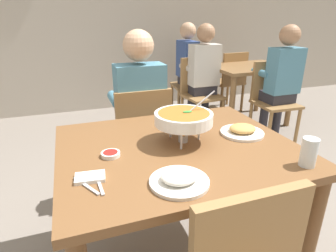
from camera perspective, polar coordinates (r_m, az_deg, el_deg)
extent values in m
cube|color=#BCB2A3|center=(4.50, -14.44, 22.22)|extent=(10.00, 0.10, 3.00)
cube|color=brown|center=(1.46, 1.98, -4.60)|extent=(1.19, 0.98, 0.04)
cylinder|color=brown|center=(1.65, 26.71, -19.91)|extent=(0.07, 0.07, 0.74)
cylinder|color=brown|center=(1.94, -18.26, -11.72)|extent=(0.07, 0.07, 0.74)
cylinder|color=brown|center=(2.19, 10.82, -6.90)|extent=(0.07, 0.07, 0.74)
cube|color=olive|center=(2.35, -5.89, -2.79)|extent=(0.44, 0.44, 0.03)
cube|color=olive|center=(2.08, -4.80, 1.09)|extent=(0.42, 0.04, 0.45)
cylinder|color=olive|center=(2.66, -2.72, -5.07)|extent=(0.04, 0.04, 0.42)
cylinder|color=olive|center=(2.59, -10.84, -6.25)|extent=(0.04, 0.04, 0.42)
cylinder|color=olive|center=(2.34, 0.04, -9.01)|extent=(0.04, 0.04, 0.42)
cylinder|color=olive|center=(2.26, -9.24, -10.54)|extent=(0.04, 0.04, 0.42)
cylinder|color=#2D2D38|center=(2.48, -3.57, -6.72)|extent=(0.10, 0.10, 0.45)
cylinder|color=#2D2D38|center=(2.44, -8.11, -7.41)|extent=(0.10, 0.10, 0.45)
cube|color=#2D2D38|center=(2.30, -5.84, -1.28)|extent=(0.32, 0.32, 0.12)
cube|color=teal|center=(2.13, -5.63, 5.65)|extent=(0.36, 0.20, 0.50)
sphere|color=tan|center=(2.05, -6.02, 15.89)|extent=(0.22, 0.22, 0.22)
cylinder|color=teal|center=(2.36, -3.01, 6.10)|extent=(0.08, 0.28, 0.08)
cylinder|color=teal|center=(2.30, -10.70, 5.30)|extent=(0.08, 0.28, 0.08)
cube|color=olive|center=(1.04, 15.99, -23.35)|extent=(0.42, 0.04, 0.45)
cylinder|color=silver|center=(1.51, 6.28, -0.92)|extent=(0.01, 0.01, 0.10)
cylinder|color=silver|center=(1.52, 0.43, -0.52)|extent=(0.01, 0.01, 0.10)
cylinder|color=silver|center=(1.39, 2.62, -2.80)|extent=(0.01, 0.01, 0.10)
torus|color=silver|center=(1.45, 3.15, 0.44)|extent=(0.21, 0.21, 0.01)
cylinder|color=#B2B2B7|center=(1.48, 3.09, -2.51)|extent=(0.05, 0.05, 0.04)
cone|color=orange|center=(1.47, 3.11, -1.37)|extent=(0.02, 0.02, 0.04)
cylinder|color=white|center=(1.44, 3.18, 1.55)|extent=(0.30, 0.30, 0.06)
cylinder|color=#AD6023|center=(1.43, 3.20, 2.49)|extent=(0.26, 0.26, 0.01)
ellipsoid|color=#388433|center=(1.44, 3.94, 2.92)|extent=(0.05, 0.03, 0.01)
cylinder|color=silver|center=(1.48, 6.16, 4.39)|extent=(0.18, 0.01, 0.13)
cylinder|color=white|center=(1.14, 2.29, -11.19)|extent=(0.24, 0.24, 0.01)
ellipsoid|color=white|center=(1.12, 2.31, -10.09)|extent=(0.15, 0.13, 0.04)
cylinder|color=white|center=(1.63, 14.73, -1.31)|extent=(0.24, 0.24, 0.01)
ellipsoid|color=tan|center=(1.62, 14.81, -0.49)|extent=(0.15, 0.13, 0.04)
cylinder|color=white|center=(1.36, -11.53, -5.62)|extent=(0.09, 0.09, 0.02)
cylinder|color=maroon|center=(1.36, -11.56, -5.28)|extent=(0.07, 0.07, 0.01)
cube|color=white|center=(1.21, -15.48, -9.98)|extent=(0.13, 0.09, 0.02)
cube|color=silver|center=(1.16, -16.23, -11.51)|extent=(0.09, 0.16, 0.01)
cube|color=silver|center=(1.17, -13.75, -11.19)|extent=(0.02, 0.17, 0.01)
cylinder|color=silver|center=(1.38, 26.59, -4.77)|extent=(0.07, 0.07, 0.13)
cylinder|color=#4C331E|center=(1.39, 26.46, -5.51)|extent=(0.06, 0.06, 0.08)
cube|color=brown|center=(3.94, 16.17, 11.34)|extent=(1.00, 0.80, 0.04)
cylinder|color=brown|center=(3.51, 12.78, 3.95)|extent=(0.07, 0.07, 0.74)
cylinder|color=brown|center=(4.04, 23.49, 4.97)|extent=(0.07, 0.07, 0.74)
cylinder|color=brown|center=(4.08, 7.77, 6.72)|extent=(0.07, 0.07, 0.74)
cylinder|color=brown|center=(4.54, 17.80, 7.41)|extent=(0.07, 0.07, 0.74)
cube|color=olive|center=(3.62, 7.00, 5.96)|extent=(0.48, 0.48, 0.03)
cube|color=olive|center=(3.73, 5.51, 10.27)|extent=(0.42, 0.08, 0.45)
cylinder|color=olive|center=(3.44, 5.83, 1.22)|extent=(0.04, 0.04, 0.42)
cylinder|color=olive|center=(3.64, 10.96, 2.10)|extent=(0.04, 0.04, 0.42)
cylinder|color=olive|center=(3.75, 2.84, 3.05)|extent=(0.04, 0.04, 0.42)
cylinder|color=olive|center=(3.94, 7.72, 3.78)|extent=(0.04, 0.04, 0.42)
cube|color=olive|center=(3.50, 20.95, 4.13)|extent=(0.46, 0.46, 0.03)
cube|color=olive|center=(3.60, 19.55, 8.72)|extent=(0.42, 0.06, 0.45)
cylinder|color=olive|center=(3.32, 19.78, -0.76)|extent=(0.04, 0.04, 0.42)
cylinder|color=olive|center=(3.55, 24.73, -0.05)|extent=(0.04, 0.04, 0.42)
cylinder|color=olive|center=(3.61, 16.29, 1.42)|extent=(0.04, 0.04, 0.42)
cylinder|color=olive|center=(3.82, 21.08, 1.96)|extent=(0.04, 0.04, 0.42)
cube|color=olive|center=(4.19, 4.03, 8.20)|extent=(0.48, 0.48, 0.03)
cube|color=olive|center=(4.21, 6.76, 11.50)|extent=(0.08, 0.42, 0.45)
cylinder|color=olive|center=(4.37, 0.81, 5.77)|extent=(0.04, 0.04, 0.42)
cylinder|color=olive|center=(4.02, 2.19, 4.34)|extent=(0.04, 0.04, 0.42)
cylinder|color=olive|center=(4.48, 5.54, 6.06)|extent=(0.04, 0.04, 0.42)
cylinder|color=olive|center=(4.14, 7.27, 4.68)|extent=(0.04, 0.04, 0.42)
cube|color=olive|center=(4.48, 11.59, 8.69)|extent=(0.48, 0.48, 0.03)
cube|color=olive|center=(4.28, 13.41, 11.23)|extent=(0.42, 0.08, 0.45)
cylinder|color=olive|center=(4.79, 11.94, 6.71)|extent=(0.04, 0.04, 0.42)
cylinder|color=olive|center=(4.58, 8.06, 6.29)|extent=(0.04, 0.04, 0.42)
cylinder|color=olive|center=(4.50, 14.76, 5.52)|extent=(0.04, 0.04, 0.42)
cylinder|color=olive|center=(4.28, 10.76, 5.03)|extent=(0.04, 0.04, 0.42)
cylinder|color=#2D2D38|center=(3.88, 7.48, 3.76)|extent=(0.10, 0.10, 0.45)
cylinder|color=#2D2D38|center=(3.80, 4.78, 3.47)|extent=(0.10, 0.10, 0.45)
cube|color=#2D2D38|center=(3.73, 6.58, 7.61)|extent=(0.32, 0.32, 0.12)
cube|color=beige|center=(3.59, 7.36, 12.11)|extent=(0.36, 0.20, 0.50)
sphere|color=#A57756|center=(3.55, 7.66, 18.16)|extent=(0.22, 0.22, 0.22)
cylinder|color=beige|center=(3.85, 8.15, 11.94)|extent=(0.08, 0.28, 0.08)
cylinder|color=beige|center=(3.71, 3.67, 11.76)|extent=(0.08, 0.28, 0.08)
cylinder|color=#2D2D38|center=(3.74, 21.18, 1.76)|extent=(0.10, 0.10, 0.45)
cylinder|color=#2D2D38|center=(3.62, 18.75, 1.43)|extent=(0.10, 0.10, 0.45)
cube|color=#2D2D38|center=(3.57, 20.96, 5.69)|extent=(0.32, 0.32, 0.12)
cube|color=teal|center=(3.44, 22.50, 10.27)|extent=(0.36, 0.20, 0.50)
sphere|color=#A57756|center=(3.40, 23.44, 16.53)|extent=(0.22, 0.22, 0.22)
cylinder|color=teal|center=(3.70, 22.25, 10.21)|extent=(0.08, 0.28, 0.08)
cylinder|color=teal|center=(3.50, 18.24, 10.15)|extent=(0.08, 0.28, 0.08)
cylinder|color=#2D2D38|center=(4.15, 5.78, 5.00)|extent=(0.10, 0.10, 0.45)
cylinder|color=#2D2D38|center=(4.32, 4.66, 5.72)|extent=(0.10, 0.10, 0.45)
cube|color=#2D2D38|center=(4.15, 4.83, 9.10)|extent=(0.32, 0.32, 0.12)
cube|color=#334C8C|center=(4.06, 3.91, 13.31)|extent=(0.20, 0.36, 0.50)
sphere|color=tan|center=(4.02, 4.05, 18.67)|extent=(0.22, 0.22, 0.22)
cylinder|color=#334C8C|center=(4.01, 7.50, 12.35)|extent=(0.28, 0.08, 0.08)
cylinder|color=#334C8C|center=(4.29, 5.55, 13.03)|extent=(0.28, 0.08, 0.08)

